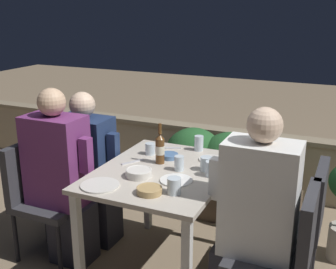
{
  "coord_description": "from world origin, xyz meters",
  "views": [
    {
      "loc": [
        1.08,
        -2.32,
        1.79
      ],
      "look_at": [
        0.0,
        0.08,
        0.97
      ],
      "focal_mm": 45.0,
      "sensor_mm": 36.0,
      "label": 1
    }
  ],
  "objects": [
    {
      "name": "glass_cup_2",
      "position": [
        0.21,
        -0.3,
        0.8
      ],
      "size": [
        0.08,
        0.08,
        0.1
      ],
      "color": "silver",
      "rests_on": "dining_table"
    },
    {
      "name": "dining_table",
      "position": [
        0.0,
        0.0,
        0.65
      ],
      "size": [
        0.82,
        1.05,
        0.75
      ],
      "color": "#BCB2A3",
      "rests_on": "ground_plane"
    },
    {
      "name": "plate_2",
      "position": [
        0.23,
        0.3,
        0.76
      ],
      "size": [
        0.18,
        0.18,
        0.01
      ],
      "color": "silver",
      "rests_on": "dining_table"
    },
    {
      "name": "glass_cup_0",
      "position": [
        0.08,
        0.46,
        0.81
      ],
      "size": [
        0.07,
        0.07,
        0.11
      ],
      "color": "silver",
      "rests_on": "dining_table"
    },
    {
      "name": "person_purple_stripe",
      "position": [
        -0.71,
        -0.15,
        0.63
      ],
      "size": [
        0.49,
        0.26,
        1.26
      ],
      "color": "#282833",
      "rests_on": "ground_plane"
    },
    {
      "name": "ground_plane",
      "position": [
        0.0,
        0.0,
        0.0
      ],
      "size": [
        16.0,
        16.0,
        0.0
      ],
      "primitive_type": "plane",
      "color": "#847056"
    },
    {
      "name": "bowl_2",
      "position": [
        0.08,
        -0.36,
        0.77
      ],
      "size": [
        0.15,
        0.15,
        0.04
      ],
      "color": "tan",
      "rests_on": "dining_table"
    },
    {
      "name": "person_navy_jumper",
      "position": [
        -0.68,
        0.15,
        0.59
      ],
      "size": [
        0.49,
        0.26,
        1.18
      ],
      "color": "#282833",
      "rests_on": "ground_plane"
    },
    {
      "name": "glass_cup_1",
      "position": [
        -0.21,
        0.23,
        0.79
      ],
      "size": [
        0.07,
        0.07,
        0.08
      ],
      "color": "silver",
      "rests_on": "dining_table"
    },
    {
      "name": "fork_0",
      "position": [
        -0.25,
        0.04,
        0.76
      ],
      "size": [
        0.11,
        0.16,
        0.01
      ],
      "color": "silver",
      "rests_on": "dining_table"
    },
    {
      "name": "plate_0",
      "position": [
        0.15,
        -0.13,
        0.76
      ],
      "size": [
        0.2,
        0.2,
        0.01
      ],
      "color": "white",
      "rests_on": "dining_table"
    },
    {
      "name": "planter_hedge",
      "position": [
        0.19,
        0.95,
        0.42
      ],
      "size": [
        1.2,
        0.47,
        0.76
      ],
      "color": "brown",
      "rests_on": "ground_plane"
    },
    {
      "name": "plate_1",
      "position": [
        -0.24,
        -0.38,
        0.76
      ],
      "size": [
        0.23,
        0.23,
        0.01
      ],
      "color": "silver",
      "rests_on": "dining_table"
    },
    {
      "name": "person_white_polo",
      "position": [
        0.64,
        -0.2,
        0.64
      ],
      "size": [
        0.49,
        0.26,
        1.28
      ],
      "color": "#282833",
      "rests_on": "ground_plane"
    },
    {
      "name": "beer_bottle",
      "position": [
        -0.07,
        0.1,
        0.86
      ],
      "size": [
        0.06,
        0.06,
        0.28
      ],
      "color": "brown",
      "rests_on": "dining_table"
    },
    {
      "name": "parapet_wall",
      "position": [
        0.0,
        1.56,
        0.31
      ],
      "size": [
        9.0,
        0.18,
        0.6
      ],
      "color": "gray",
      "rests_on": "ground_plane"
    },
    {
      "name": "chair_left_near",
      "position": [
        -0.91,
        -0.15,
        0.51
      ],
      "size": [
        0.45,
        0.44,
        0.85
      ],
      "color": "#333338",
      "rests_on": "ground_plane"
    },
    {
      "name": "bowl_0",
      "position": [
        -0.06,
        0.22,
        0.77
      ],
      "size": [
        0.13,
        0.13,
        0.03
      ],
      "color": "#4C709E",
      "rests_on": "dining_table"
    },
    {
      "name": "chair_left_far",
      "position": [
        -0.88,
        0.15,
        0.51
      ],
      "size": [
        0.45,
        0.44,
        0.85
      ],
      "color": "#333338",
      "rests_on": "ground_plane"
    },
    {
      "name": "glass_cup_3",
      "position": [
        0.26,
        0.11,
        0.8
      ],
      "size": [
        0.08,
        0.08,
        0.09
      ],
      "color": "silver",
      "rests_on": "dining_table"
    },
    {
      "name": "fork_1",
      "position": [
        -0.13,
        0.41,
        0.76
      ],
      "size": [
        0.16,
        0.08,
        0.01
      ],
      "color": "silver",
      "rests_on": "dining_table"
    },
    {
      "name": "chair_right_far",
      "position": [
        0.86,
        0.19,
        0.51
      ],
      "size": [
        0.45,
        0.44,
        0.85
      ],
      "color": "#333338",
      "rests_on": "ground_plane"
    },
    {
      "name": "glass_cup_5",
      "position": [
        0.32,
        0.03,
        0.8
      ],
      "size": [
        0.07,
        0.07,
        0.1
      ],
      "color": "silver",
      "rests_on": "dining_table"
    },
    {
      "name": "glass_cup_4",
      "position": [
        0.1,
        0.04,
        0.8
      ],
      "size": [
        0.06,
        0.06,
        0.1
      ],
      "color": "silver",
      "rests_on": "dining_table"
    },
    {
      "name": "chair_right_near",
      "position": [
        0.84,
        -0.2,
        0.51
      ],
      "size": [
        0.45,
        0.44,
        0.85
      ],
      "color": "#333338",
      "rests_on": "ground_plane"
    },
    {
      "name": "bowl_1",
      "position": [
        -0.09,
        -0.16,
        0.78
      ],
      "size": [
        0.16,
        0.16,
        0.05
      ],
      "color": "silver",
      "rests_on": "dining_table"
    }
  ]
}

